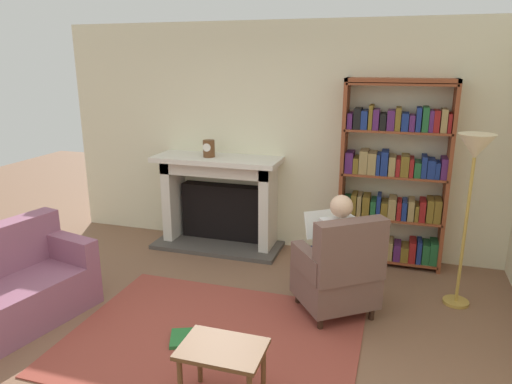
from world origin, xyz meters
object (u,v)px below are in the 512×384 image
at_px(bookshelf, 394,178).
at_px(side_table, 222,356).
at_px(mantel_clock, 209,149).
at_px(floor_lamp, 474,162).
at_px(seated_reader, 334,247).
at_px(fireplace, 220,199).
at_px(armchair_reading, 339,272).

bearing_deg(bookshelf, side_table, -109.78).
height_order(mantel_clock, floor_lamp, floor_lamp).
distance_m(bookshelf, side_table, 2.96).
relative_size(side_table, floor_lamp, 0.34).
distance_m(side_table, floor_lamp, 2.74).
distance_m(mantel_clock, seated_reader, 2.10).
xyz_separation_m(mantel_clock, side_table, (1.16, -2.59, -0.87)).
bearing_deg(floor_lamp, side_table, -130.28).
xyz_separation_m(bookshelf, floor_lamp, (0.67, -0.78, 0.38)).
distance_m(fireplace, seated_reader, 1.99).
relative_size(armchair_reading, side_table, 1.73).
bearing_deg(armchair_reading, mantel_clock, -70.61).
xyz_separation_m(armchair_reading, side_table, (-0.58, -1.40, -0.05)).
distance_m(bookshelf, seated_reader, 1.38).
bearing_deg(side_table, fireplace, 111.68).
height_order(fireplace, seated_reader, fireplace).
bearing_deg(seated_reader, bookshelf, -146.96).
bearing_deg(floor_lamp, seated_reader, -158.28).
distance_m(armchair_reading, side_table, 1.51).
relative_size(seated_reader, side_table, 2.04).
distance_m(fireplace, mantel_clock, 0.66).
xyz_separation_m(mantel_clock, armchair_reading, (1.74, -1.19, -0.82)).
height_order(mantel_clock, seated_reader, mantel_clock).
bearing_deg(seated_reader, side_table, 34.94).
bearing_deg(bookshelf, seated_reader, -110.82).
distance_m(mantel_clock, floor_lamp, 2.88).
relative_size(bookshelf, armchair_reading, 2.14).
xyz_separation_m(bookshelf, side_table, (-0.98, -2.73, -0.63)).
relative_size(fireplace, bookshelf, 0.76).
distance_m(bookshelf, floor_lamp, 1.10).
bearing_deg(mantel_clock, armchair_reading, -34.46).
height_order(fireplace, bookshelf, bookshelf).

